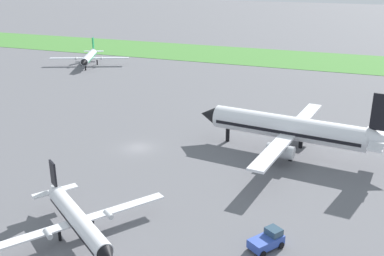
% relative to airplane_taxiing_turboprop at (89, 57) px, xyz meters
% --- Properties ---
extents(ground_plane, '(600.00, 600.00, 0.00)m').
position_rel_airplane_taxiing_turboprop_xyz_m(ground_plane, '(40.51, -49.86, -2.43)').
color(ground_plane, slate).
extents(grass_taxiway_strip, '(360.00, 28.00, 0.08)m').
position_rel_airplane_taxiing_turboprop_xyz_m(grass_taxiway_strip, '(40.51, 28.90, -2.39)').
color(grass_taxiway_strip, '#478438').
rests_on(grass_taxiway_strip, ground_plane).
extents(airplane_taxiing_turboprop, '(20.97, 18.18, 6.64)m').
position_rel_airplane_taxiing_turboprop_xyz_m(airplane_taxiing_turboprop, '(0.00, 0.00, 0.00)').
color(airplane_taxiing_turboprop, silver).
rests_on(airplane_taxiing_turboprop, ground_plane).
extents(airplane_foreground_turboprop, '(15.11, 17.13, 6.03)m').
position_rel_airplane_taxiing_turboprop_xyz_m(airplane_foreground_turboprop, '(45.73, -73.85, -0.22)').
color(airplane_foreground_turboprop, white).
rests_on(airplane_foreground_turboprop, ground_plane).
extents(airplane_midfield_jet, '(30.14, 30.63, 10.84)m').
position_rel_airplane_taxiing_turboprop_xyz_m(airplane_midfield_jet, '(62.80, -43.61, 1.48)').
color(airplane_midfield_jet, white).
rests_on(airplane_midfield_jet, ground_plane).
extents(pushback_tug_near_gate, '(3.52, 3.99, 1.95)m').
position_rel_airplane_taxiing_turboprop_xyz_m(pushback_tug_near_gate, '(64.52, -68.84, -1.51)').
color(pushback_tug_near_gate, '#334FB2').
rests_on(pushback_tug_near_gate, ground_plane).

